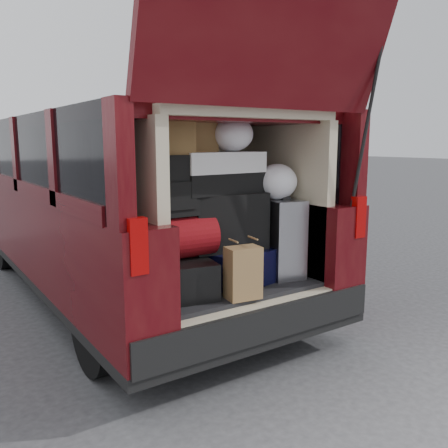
# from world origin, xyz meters

# --- Properties ---
(ground) EXTENTS (80.00, 80.00, 0.00)m
(ground) POSITION_xyz_m (0.00, 0.00, 0.00)
(ground) COLOR #333335
(ground) RESTS_ON ground
(minivan) EXTENTS (1.90, 5.35, 2.77)m
(minivan) POSITION_xyz_m (0.00, 1.86, 0.91)
(minivan) COLOR black
(minivan) RESTS_ON ground
(load_floor) EXTENTS (1.24, 1.05, 0.55)m
(load_floor) POSITION_xyz_m (0.00, 0.28, 0.28)
(load_floor) COLOR black
(load_floor) RESTS_ON ground
(black_hardshell) EXTENTS (0.55, 0.68, 0.24)m
(black_hardshell) POSITION_xyz_m (-0.39, 0.16, 0.67)
(black_hardshell) COLOR black
(black_hardshell) RESTS_ON load_floor
(navy_hardshell) EXTENTS (0.56, 0.64, 0.25)m
(navy_hardshell) POSITION_xyz_m (0.06, 0.18, 0.67)
(navy_hardshell) COLOR black
(navy_hardshell) RESTS_ON load_floor
(silver_roller) EXTENTS (0.31, 0.43, 0.58)m
(silver_roller) POSITION_xyz_m (0.48, 0.08, 0.84)
(silver_roller) COLOR silver
(silver_roller) RESTS_ON load_floor
(kraft_bag) EXTENTS (0.24, 0.17, 0.34)m
(kraft_bag) POSITION_xyz_m (-0.07, -0.20, 0.72)
(kraft_bag) COLOR #A77E4B
(kraft_bag) RESTS_ON load_floor
(red_duffel) EXTENTS (0.46, 0.31, 0.29)m
(red_duffel) POSITION_xyz_m (-0.35, 0.13, 0.94)
(red_duffel) COLOR maroon
(red_duffel) RESTS_ON black_hardshell
(black_soft_case) EXTENTS (0.59, 0.39, 0.40)m
(black_soft_case) POSITION_xyz_m (0.04, 0.19, 1.00)
(black_soft_case) COLOR black
(black_soft_case) RESTS_ON navy_hardshell
(backpack) EXTENTS (0.28, 0.17, 0.39)m
(backpack) POSITION_xyz_m (-0.38, 0.12, 1.28)
(backpack) COLOR black
(backpack) RESTS_ON red_duffel
(twotone_duffel) EXTENTS (0.66, 0.37, 0.29)m
(twotone_duffel) POSITION_xyz_m (-0.01, 0.21, 1.34)
(twotone_duffel) COLOR white
(twotone_duffel) RESTS_ON black_soft_case
(grocery_sack_lower) EXTENTS (0.27, 0.23, 0.21)m
(grocery_sack_lower) POSITION_xyz_m (-0.37, 0.16, 1.58)
(grocery_sack_lower) COLOR olive
(grocery_sack_lower) RESTS_ON backpack
(grocery_sack_upper) EXTENTS (0.24, 0.21, 0.21)m
(grocery_sack_upper) POSITION_xyz_m (-0.13, 0.25, 1.59)
(grocery_sack_upper) COLOR olive
(grocery_sack_upper) RESTS_ON twotone_duffel
(plastic_bag_center) EXTENTS (0.35, 0.33, 0.24)m
(plastic_bag_center) POSITION_xyz_m (0.11, 0.19, 1.61)
(plastic_bag_center) COLOR white
(plastic_bag_center) RESTS_ON twotone_duffel
(plastic_bag_right) EXTENTS (0.34, 0.33, 0.26)m
(plastic_bag_right) POSITION_xyz_m (0.44, 0.08, 1.27)
(plastic_bag_right) COLOR white
(plastic_bag_right) RESTS_ON silver_roller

